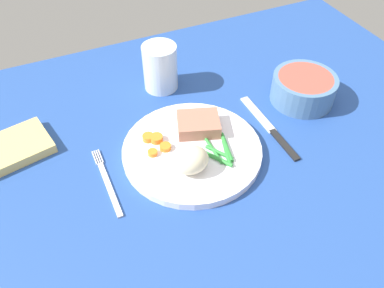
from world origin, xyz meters
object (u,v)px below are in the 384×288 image
(dinner_plate, at_px, (192,151))
(knife, at_px, (270,128))
(water_glass, at_px, (160,70))
(napkin, at_px, (14,148))
(salad_bowl, at_px, (304,87))
(meat_portion, at_px, (200,124))
(fork, at_px, (107,182))

(dinner_plate, height_order, knife, dinner_plate)
(water_glass, bearing_deg, knife, -56.28)
(dinner_plate, bearing_deg, napkin, 154.67)
(salad_bowl, bearing_deg, water_glass, 147.02)
(meat_portion, height_order, napkin, meat_portion)
(dinner_plate, xyz_separation_m, napkin, (-0.31, 0.15, 0.00))
(knife, bearing_deg, napkin, 158.58)
(fork, distance_m, knife, 0.34)
(dinner_plate, height_order, salad_bowl, salad_bowl)
(dinner_plate, relative_size, meat_portion, 3.26)
(dinner_plate, distance_m, meat_portion, 0.06)
(meat_portion, bearing_deg, napkin, 163.13)
(dinner_plate, distance_m, knife, 0.17)
(meat_portion, relative_size, water_glass, 0.78)
(dinner_plate, xyz_separation_m, fork, (-0.17, -0.00, -0.01))
(dinner_plate, distance_m, napkin, 0.34)
(meat_portion, distance_m, water_glass, 0.18)
(salad_bowl, bearing_deg, knife, -154.74)
(meat_portion, relative_size, fork, 0.49)
(meat_portion, height_order, water_glass, water_glass)
(napkin, bearing_deg, knife, -17.19)
(meat_portion, xyz_separation_m, salad_bowl, (0.25, 0.01, 0.00))
(meat_portion, bearing_deg, salad_bowl, 2.07)
(fork, relative_size, water_glass, 1.59)
(water_glass, bearing_deg, dinner_plate, -95.98)
(dinner_plate, relative_size, water_glass, 2.55)
(knife, bearing_deg, dinner_plate, 174.83)
(water_glass, bearing_deg, fork, -130.46)
(napkin, bearing_deg, meat_portion, -16.87)
(meat_portion, distance_m, salad_bowl, 0.25)
(dinner_plate, height_order, fork, dinner_plate)
(salad_bowl, bearing_deg, fork, -173.31)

